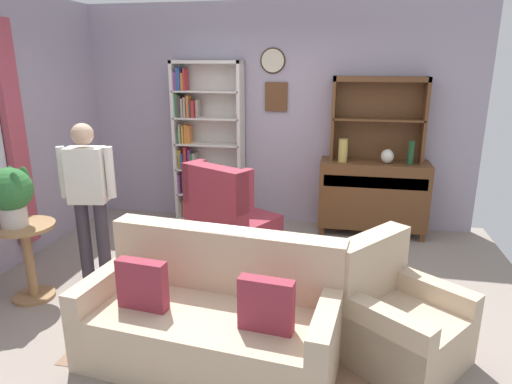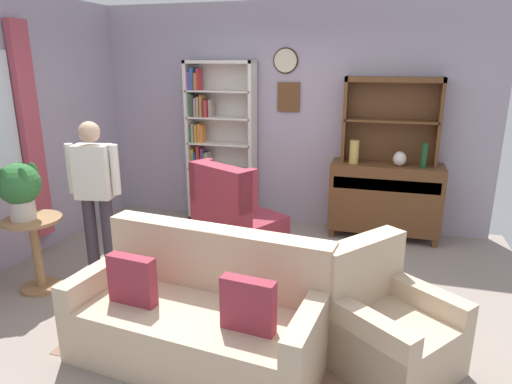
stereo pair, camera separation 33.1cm
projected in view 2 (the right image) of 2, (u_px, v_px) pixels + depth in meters
The scene contains 17 objects.
ground_plane at pixel (240, 295), 4.22m from camera, with size 5.40×4.60×0.02m, color gray.
wall_back at pixel (290, 117), 5.79m from camera, with size 5.00×0.09×2.80m.
area_rug at pixel (251, 314), 3.89m from camera, with size 2.59×1.87×0.01m, color #846651.
bookshelf at pixel (216, 143), 5.96m from camera, with size 0.90×0.30×2.10m.
sideboard at pixel (385, 197), 5.46m from camera, with size 1.30×0.45×0.92m.
sideboard_hutch at pixel (392, 108), 5.27m from camera, with size 1.10×0.26×1.00m.
vase_tall at pixel (354, 152), 5.34m from camera, with size 0.11×0.11×0.28m, color tan.
vase_round at pixel (400, 159), 5.23m from camera, with size 0.15×0.15×0.17m, color beige.
bottle_wine at pixel (424, 155), 5.12m from camera, with size 0.07×0.07×0.28m, color #194223.
couch_floral at pixel (201, 316), 3.29m from camera, with size 1.89×1.05×0.90m.
armchair_floral at pixel (386, 328), 3.18m from camera, with size 1.08×1.07×0.88m.
wingback_chair at pixel (235, 221), 5.01m from camera, with size 1.07×1.08×1.05m.
plant_stand at pixel (36, 246), 4.21m from camera, with size 0.52×0.52×0.71m.
potted_plant_large at pixel (19, 187), 4.03m from camera, with size 0.38×0.38×0.52m.
person_reading at pixel (95, 189), 4.35m from camera, with size 0.53×0.25×1.56m.
coffee_table at pixel (250, 257), 4.17m from camera, with size 0.80×0.50×0.42m.
book_stack at pixel (254, 253), 4.03m from camera, with size 0.18×0.15×0.05m.
Camera 2 is at (1.18, -3.59, 2.11)m, focal length 31.73 mm.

